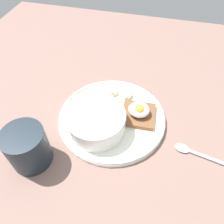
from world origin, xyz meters
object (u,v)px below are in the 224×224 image
object	(u,v)px
oatmeal_bowl	(96,121)
banana_slice_left	(127,95)
banana_slice_back	(113,91)
poached_egg	(139,110)
spoon	(193,152)
banana_slice_right	(117,103)
toast_slice	(138,114)
banana_slice_front	(108,101)
coffee_mug	(27,147)

from	to	relation	value
oatmeal_bowl	banana_slice_left	xyz separation A→B (cm)	(4.98, 12.70, -2.01)
oatmeal_bowl	banana_slice_left	bearing A→B (deg)	68.60
banana_slice_left	banana_slice_back	world-z (taller)	banana_slice_back
poached_egg	spoon	bearing A→B (deg)	-26.36
oatmeal_bowl	banana_slice_back	xyz separation A→B (cm)	(0.84, 12.92, -1.89)
banana_slice_right	banana_slice_back	bearing A→B (deg)	119.97
toast_slice	banana_slice_right	size ratio (longest dim) A/B	2.25
poached_egg	oatmeal_bowl	bearing A→B (deg)	-146.29
oatmeal_bowl	banana_slice_front	size ratio (longest dim) A/B	2.93
toast_slice	poached_egg	distance (cm)	2.01
poached_egg	banana_slice_back	distance (cm)	11.01
spoon	coffee_mug	bearing A→B (deg)	-163.63
banana_slice_left	coffee_mug	xyz separation A→B (cm)	(-16.79, -23.86, 3.23)
toast_slice	banana_slice_front	distance (cm)	9.28
toast_slice	banana_slice_front	world-z (taller)	banana_slice_front
poached_egg	toast_slice	bearing A→B (deg)	104.92
toast_slice	spoon	xyz separation A→B (cm)	(14.22, -7.14, -1.25)
banana_slice_back	banana_slice_front	bearing A→B (deg)	-94.76
poached_egg	banana_slice_right	distance (cm)	6.93
banana_slice_back	spoon	distance (cm)	26.58
banana_slice_front	coffee_mug	size ratio (longest dim) A/B	0.52
banana_slice_right	spoon	distance (cm)	22.52
coffee_mug	poached_egg	bearing A→B (deg)	39.40
spoon	toast_slice	bearing A→B (deg)	153.34
banana_slice_back	oatmeal_bowl	bearing A→B (deg)	-93.73
banana_slice_front	banana_slice_left	size ratio (longest dim) A/B	1.47
oatmeal_bowl	poached_egg	bearing A→B (deg)	33.71
toast_slice	banana_slice_left	world-z (taller)	banana_slice_left
toast_slice	poached_egg	bearing A→B (deg)	-75.08
banana_slice_front	spoon	xyz separation A→B (cm)	(23.06, -9.96, -1.26)
poached_egg	banana_slice_front	xyz separation A→B (cm)	(-8.87, 2.93, -2.00)
toast_slice	banana_slice_right	distance (cm)	6.59
banana_slice_left	banana_slice_right	distance (cm)	4.30
banana_slice_left	spoon	world-z (taller)	banana_slice_left
toast_slice	poached_egg	xyz separation A→B (cm)	(0.03, -0.11, 2.01)
toast_slice	banana_slice_left	bearing A→B (deg)	124.83
toast_slice	poached_egg	world-z (taller)	poached_egg
banana_slice_right	banana_slice_front	bearing A→B (deg)	170.92
poached_egg	banana_slice_back	bearing A→B (deg)	142.20
toast_slice	coffee_mug	bearing A→B (deg)	-140.39
oatmeal_bowl	spoon	world-z (taller)	oatmeal_bowl
banana_slice_left	banana_slice_back	size ratio (longest dim) A/B	1.08
banana_slice_left	banana_slice_right	size ratio (longest dim) A/B	0.85
oatmeal_bowl	coffee_mug	size ratio (longest dim) A/B	1.51
banana_slice_right	coffee_mug	world-z (taller)	coffee_mug
spoon	banana_slice_front	bearing A→B (deg)	156.64
poached_egg	banana_slice_left	world-z (taller)	poached_egg
toast_slice	banana_slice_front	xyz separation A→B (cm)	(-8.85, 2.82, 0.01)
banana_slice_left	spoon	distance (cm)	23.01
banana_slice_front	spoon	size ratio (longest dim) A/B	0.42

